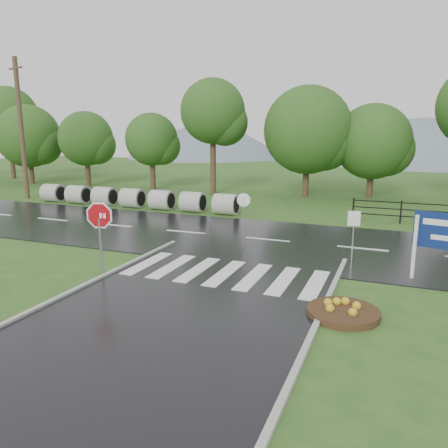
% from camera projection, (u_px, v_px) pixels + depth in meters
% --- Properties ---
extents(ground, '(120.00, 120.00, 0.00)m').
position_uv_depth(ground, '(145.00, 339.00, 10.05)').
color(ground, '#2C551C').
rests_on(ground, ground).
extents(main_road, '(90.00, 8.00, 0.04)m').
position_uv_depth(main_road, '(267.00, 241.00, 19.13)').
color(main_road, black).
rests_on(main_road, ground).
extents(crosswalk, '(6.50, 2.80, 0.02)m').
position_uv_depth(crosswalk, '(225.00, 273.00, 14.58)').
color(crosswalk, silver).
rests_on(crosswalk, ground).
extents(hills, '(102.00, 48.00, 48.00)m').
position_uv_depth(hills, '(381.00, 258.00, 71.00)').
color(hills, slate).
rests_on(hills, ground).
extents(treeline, '(83.20, 5.20, 10.00)m').
position_uv_depth(treeline, '(335.00, 198.00, 31.47)').
color(treeline, '#234C17').
rests_on(treeline, ground).
extents(culvert_pipes, '(13.90, 1.20, 1.20)m').
position_uv_depth(culvert_pipes, '(132.00, 198.00, 27.28)').
color(culvert_pipes, '#9E9B93').
rests_on(culvert_pipes, ground).
extents(stop_sign, '(1.15, 0.30, 2.66)m').
position_uv_depth(stop_sign, '(100.00, 222.00, 13.95)').
color(stop_sign, '#939399').
rests_on(stop_sign, ground).
extents(flower_bed, '(1.87, 1.87, 0.37)m').
position_uv_depth(flower_bed, '(343.00, 311.00, 11.30)').
color(flower_bed, '#332111').
rests_on(flower_bed, ground).
extents(reg_sign_small, '(0.43, 0.11, 1.96)m').
position_uv_depth(reg_sign_small, '(354.00, 226.00, 15.41)').
color(reg_sign_small, '#939399').
rests_on(reg_sign_small, ground).
extents(reg_sign_round, '(0.52, 0.14, 2.29)m').
position_uv_depth(reg_sign_round, '(244.00, 214.00, 17.44)').
color(reg_sign_round, '#939399').
rests_on(reg_sign_round, ground).
extents(utility_pole_west, '(1.66, 0.60, 9.60)m').
position_uv_depth(utility_pole_west, '(21.00, 128.00, 30.18)').
color(utility_pole_west, '#473523').
rests_on(utility_pole_west, ground).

